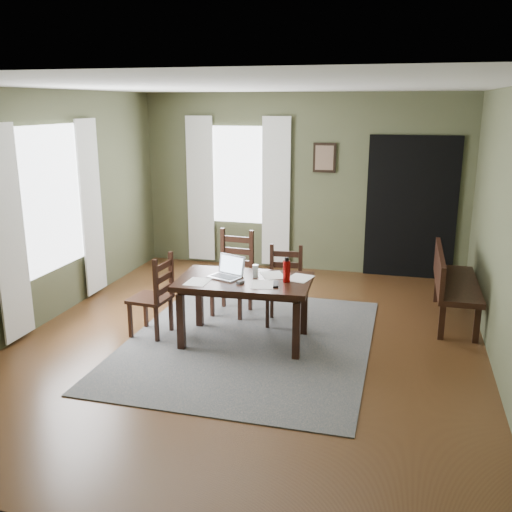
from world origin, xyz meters
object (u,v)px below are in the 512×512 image
(chair_back_right, at_px, (284,287))
(water_bottle, at_px, (287,271))
(dining_table, at_px, (244,287))
(chair_end, at_px, (154,297))
(bench, at_px, (451,280))
(chair_back_left, at_px, (233,274))
(laptop, at_px, (228,271))

(chair_back_right, xyz_separation_m, water_bottle, (0.16, -0.64, 0.39))
(dining_table, distance_m, chair_end, 1.04)
(dining_table, height_order, bench, bench)
(chair_back_right, relative_size, bench, 0.61)
(dining_table, xyz_separation_m, water_bottle, (0.46, 0.02, 0.21))
(chair_back_left, distance_m, chair_back_right, 0.71)
(chair_back_left, distance_m, water_bottle, 1.22)
(chair_back_right, bearing_deg, bench, 13.91)
(dining_table, distance_m, chair_back_left, 0.93)
(laptop, bearing_deg, bench, 48.20)
(dining_table, height_order, water_bottle, water_bottle)
(water_bottle, bearing_deg, chair_back_left, 135.87)
(chair_back_left, xyz_separation_m, water_bottle, (0.84, -0.82, 0.34))
(chair_back_right, height_order, water_bottle, water_bottle)
(chair_back_left, relative_size, water_bottle, 3.84)
(dining_table, distance_m, laptop, 0.25)
(bench, bearing_deg, dining_table, 119.99)
(chair_back_right, bearing_deg, water_bottle, -80.03)
(chair_back_left, relative_size, chair_back_right, 1.12)
(chair_end, bearing_deg, bench, 117.82)
(chair_back_left, bearing_deg, chair_end, -119.68)
(chair_back_left, height_order, laptop, chair_back_left)
(laptop, xyz_separation_m, water_bottle, (0.65, -0.02, 0.06))
(bench, relative_size, water_bottle, 5.63)
(laptop, bearing_deg, water_bottle, 19.28)
(water_bottle, bearing_deg, chair_end, -175.79)
(chair_back_left, xyz_separation_m, bench, (2.58, 0.43, 0.00))
(chair_end, relative_size, water_bottle, 3.50)
(chair_back_left, distance_m, laptop, 0.87)
(bench, bearing_deg, chair_back_right, 107.83)
(chair_back_right, bearing_deg, chair_end, -154.51)
(bench, bearing_deg, water_bottle, 125.62)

